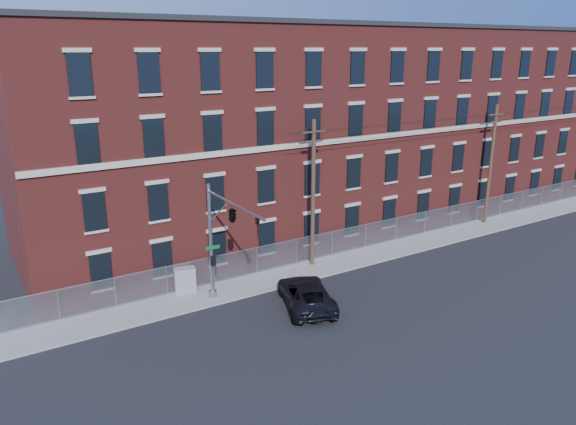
# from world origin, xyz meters

# --- Properties ---
(ground) EXTENTS (140.00, 140.00, 0.00)m
(ground) POSITION_xyz_m (0.00, 0.00, 0.00)
(ground) COLOR black
(ground) RESTS_ON ground
(sidewalk) EXTENTS (65.00, 3.00, 0.12)m
(sidewalk) POSITION_xyz_m (12.00, 5.00, 0.06)
(sidewalk) COLOR gray
(sidewalk) RESTS_ON ground
(mill_building) EXTENTS (55.30, 14.32, 16.30)m
(mill_building) POSITION_xyz_m (12.00, 13.93, 8.15)
(mill_building) COLOR maroon
(mill_building) RESTS_ON ground
(chain_link_fence) EXTENTS (59.06, 0.06, 1.85)m
(chain_link_fence) POSITION_xyz_m (12.00, 6.30, 1.06)
(chain_link_fence) COLOR #A5A8AD
(chain_link_fence) RESTS_ON ground
(traffic_signal_mast) EXTENTS (0.90, 6.75, 7.00)m
(traffic_signal_mast) POSITION_xyz_m (-6.00, 2.18, 5.39)
(traffic_signal_mast) COLOR #9EA0A5
(traffic_signal_mast) RESTS_ON ground
(utility_pole_near) EXTENTS (1.80, 0.28, 10.00)m
(utility_pole_near) POSITION_xyz_m (2.00, 5.60, 5.34)
(utility_pole_near) COLOR #493324
(utility_pole_near) RESTS_ON ground
(utility_pole_mid) EXTENTS (1.80, 0.28, 10.00)m
(utility_pole_mid) POSITION_xyz_m (20.00, 5.60, 5.34)
(utility_pole_mid) COLOR #493324
(utility_pole_mid) RESTS_ON ground
(overhead_wires) EXTENTS (40.00, 0.62, 0.62)m
(overhead_wires) POSITION_xyz_m (20.00, 5.60, 9.12)
(overhead_wires) COLOR black
(overhead_wires) RESTS_ON ground
(pickup_truck) EXTENTS (4.36, 6.18, 1.56)m
(pickup_truck) POSITION_xyz_m (-1.80, 0.68, 0.78)
(pickup_truck) COLOR black
(pickup_truck) RESTS_ON ground
(utility_cabinet) EXTENTS (1.37, 0.89, 1.59)m
(utility_cabinet) POSITION_xyz_m (-7.15, 6.00, 0.91)
(utility_cabinet) COLOR gray
(utility_cabinet) RESTS_ON sidewalk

